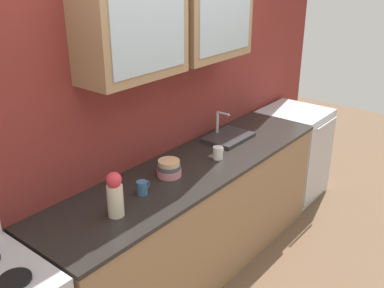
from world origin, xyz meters
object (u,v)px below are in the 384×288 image
object	(u,v)px
bowl_stack	(169,168)
cup_near_bowls	(142,188)
vase	(115,195)
dishwasher	(292,153)
sink_faucet	(228,136)
cup_near_sink	(218,153)

from	to	relation	value
bowl_stack	cup_near_bowls	distance (m)	0.31
vase	dishwasher	size ratio (longest dim) A/B	0.31
sink_faucet	cup_near_sink	xyz separation A→B (m)	(-0.39, -0.17, 0.03)
vase	cup_near_sink	xyz separation A→B (m)	(1.05, -0.00, -0.09)
dishwasher	cup_near_sink	bearing A→B (deg)	-177.70
cup_near_bowls	dishwasher	world-z (taller)	cup_near_bowls
bowl_stack	cup_near_sink	bearing A→B (deg)	-12.68
bowl_stack	cup_near_bowls	world-z (taller)	bowl_stack
cup_near_sink	dishwasher	world-z (taller)	cup_near_sink
sink_faucet	dishwasher	world-z (taller)	sink_faucet
vase	cup_near_bowls	world-z (taller)	vase
bowl_stack	dishwasher	bearing A→B (deg)	-1.33
cup_near_sink	cup_near_bowls	xyz separation A→B (m)	(-0.77, 0.06, -0.00)
sink_faucet	vase	world-z (taller)	vase
vase	cup_near_bowls	size ratio (longest dim) A/B	2.67
bowl_stack	sink_faucet	bearing A→B (deg)	4.73
cup_near_sink	dishwasher	xyz separation A→B (m)	(1.45, 0.06, -0.52)
dishwasher	bowl_stack	bearing A→B (deg)	178.67
sink_faucet	cup_near_bowls	xyz separation A→B (m)	(-1.15, -0.11, 0.03)
bowl_stack	cup_near_bowls	size ratio (longest dim) A/B	1.63
sink_faucet	vase	size ratio (longest dim) A/B	1.45
sink_faucet	dishwasher	xyz separation A→B (m)	(1.06, -0.11, -0.49)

